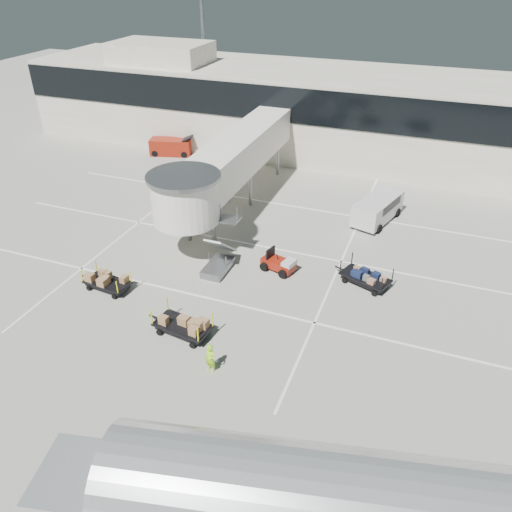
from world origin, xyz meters
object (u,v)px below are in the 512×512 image
(baggage_tug, at_px, (279,264))
(minivan, at_px, (378,207))
(suitcase_cart, at_px, (365,277))
(box_cart_far, at_px, (108,282))
(ground_worker, at_px, (210,359))
(belt_loader, at_px, (171,147))
(box_cart_near, at_px, (183,325))

(baggage_tug, height_order, minivan, minivan)
(suitcase_cart, relative_size, minivan, 0.70)
(box_cart_far, relative_size, ground_worker, 2.19)
(baggage_tug, bearing_deg, suitcase_cart, 19.57)
(box_cart_far, xyz_separation_m, minivan, (14.19, 15.29, 0.62))
(ground_worker, relative_size, belt_loader, 0.35)
(box_cart_near, distance_m, minivan, 19.08)
(ground_worker, bearing_deg, suitcase_cart, 72.07)
(ground_worker, bearing_deg, minivan, 86.60)
(baggage_tug, bearing_deg, box_cart_far, -132.80)
(box_cart_near, bearing_deg, minivan, 73.32)
(box_cart_far, bearing_deg, minivan, 52.70)
(baggage_tug, height_order, suitcase_cart, suitcase_cart)
(box_cart_near, xyz_separation_m, box_cart_far, (-6.34, 2.08, -0.02))
(box_cart_far, distance_m, belt_loader, 23.89)
(suitcase_cart, relative_size, box_cart_near, 0.96)
(box_cart_near, xyz_separation_m, minivan, (7.84, 17.38, 0.60))
(suitcase_cart, height_order, minivan, minivan)
(belt_loader, bearing_deg, box_cart_near, -74.75)
(box_cart_near, height_order, minivan, minivan)
(suitcase_cart, distance_m, box_cart_near, 11.88)
(belt_loader, bearing_deg, box_cart_far, -85.44)
(suitcase_cart, xyz_separation_m, box_cart_far, (-14.86, -6.20, 0.02))
(box_cart_near, bearing_deg, ground_worker, -30.42)
(box_cart_far, height_order, ground_worker, ground_worker)
(box_cart_far, relative_size, minivan, 0.66)
(baggage_tug, relative_size, belt_loader, 0.52)
(box_cart_far, bearing_deg, suitcase_cart, 28.19)
(baggage_tug, xyz_separation_m, box_cart_near, (-2.95, -7.87, 0.03))
(suitcase_cart, distance_m, box_cart_far, 16.10)
(minivan, bearing_deg, belt_loader, 178.47)
(suitcase_cart, distance_m, ground_worker, 11.91)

